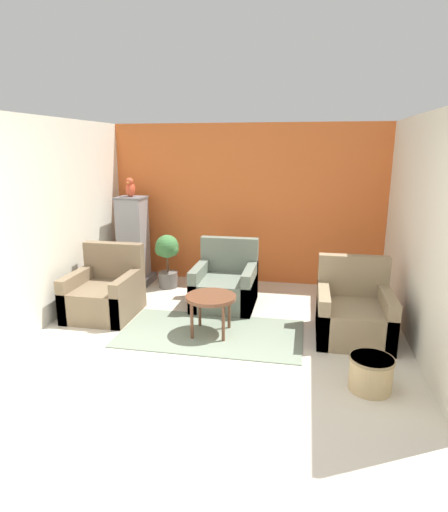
{
  "coord_description": "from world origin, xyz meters",
  "views": [
    {
      "loc": [
        0.91,
        -2.92,
        2.06
      ],
      "look_at": [
        0.0,
        1.76,
        0.84
      ],
      "focal_mm": 30.0,
      "sensor_mm": 36.0,
      "label": 1
    }
  ],
  "objects_px": {
    "armchair_right": "(353,314)",
    "parrot": "(130,188)",
    "armchair_middle": "(225,286)",
    "armchair_left": "(105,294)",
    "wicker_basket": "(371,372)",
    "potted_plant": "(167,256)",
    "birdcage": "(133,243)",
    "coffee_table": "(211,300)"
  },
  "relations": [
    {
      "from": "birdcage",
      "to": "wicker_basket",
      "type": "relative_size",
      "value": 3.5
    },
    {
      "from": "birdcage",
      "to": "wicker_basket",
      "type": "height_order",
      "value": "birdcage"
    },
    {
      "from": "birdcage",
      "to": "parrot",
      "type": "bearing_deg",
      "value": 90.0
    },
    {
      "from": "armchair_middle",
      "to": "birdcage",
      "type": "distance_m",
      "value": 1.75
    },
    {
      "from": "birdcage",
      "to": "potted_plant",
      "type": "distance_m",
      "value": 0.6
    },
    {
      "from": "armchair_middle",
      "to": "potted_plant",
      "type": "distance_m",
      "value": 1.16
    },
    {
      "from": "parrot",
      "to": "wicker_basket",
      "type": "xyz_separation_m",
      "value": [
        3.2,
        -2.48,
        -1.31
      ]
    },
    {
      "from": "birdcage",
      "to": "wicker_basket",
      "type": "bearing_deg",
      "value": -37.8
    },
    {
      "from": "armchair_right",
      "to": "parrot",
      "type": "bearing_deg",
      "value": 156.14
    },
    {
      "from": "armchair_left",
      "to": "armchair_middle",
      "type": "bearing_deg",
      "value": 23.22
    },
    {
      "from": "birdcage",
      "to": "armchair_right",
      "type": "bearing_deg",
      "value": -23.82
    },
    {
      "from": "potted_plant",
      "to": "birdcage",
      "type": "bearing_deg",
      "value": 168.53
    },
    {
      "from": "armchair_middle",
      "to": "potted_plant",
      "type": "relative_size",
      "value": 1.07
    },
    {
      "from": "birdcage",
      "to": "parrot",
      "type": "distance_m",
      "value": 0.84
    },
    {
      "from": "armchair_middle",
      "to": "armchair_left",
      "type": "bearing_deg",
      "value": -156.78
    },
    {
      "from": "armchair_right",
      "to": "armchair_middle",
      "type": "xyz_separation_m",
      "value": [
        -1.58,
        0.7,
        0.0
      ]
    },
    {
      "from": "armchair_left",
      "to": "armchair_middle",
      "type": "relative_size",
      "value": 1.0
    },
    {
      "from": "armchair_right",
      "to": "armchair_middle",
      "type": "height_order",
      "value": "same"
    },
    {
      "from": "armchair_middle",
      "to": "parrot",
      "type": "bearing_deg",
      "value": 156.3
    },
    {
      "from": "armchair_middle",
      "to": "wicker_basket",
      "type": "relative_size",
      "value": 2.25
    },
    {
      "from": "armchair_left",
      "to": "armchair_middle",
      "type": "xyz_separation_m",
      "value": [
        1.42,
        0.61,
        0.0
      ]
    },
    {
      "from": "armchair_left",
      "to": "armchair_middle",
      "type": "height_order",
      "value": "same"
    },
    {
      "from": "birdcage",
      "to": "wicker_basket",
      "type": "distance_m",
      "value": 4.07
    },
    {
      "from": "armchair_right",
      "to": "potted_plant",
      "type": "bearing_deg",
      "value": 153.67
    },
    {
      "from": "coffee_table",
      "to": "parrot",
      "type": "height_order",
      "value": "parrot"
    },
    {
      "from": "armchair_right",
      "to": "wicker_basket",
      "type": "height_order",
      "value": "armchair_right"
    },
    {
      "from": "armchair_left",
      "to": "armchair_right",
      "type": "relative_size",
      "value": 1.0
    },
    {
      "from": "coffee_table",
      "to": "parrot",
      "type": "distance_m",
      "value": 2.51
    },
    {
      "from": "coffee_table",
      "to": "parrot",
      "type": "xyz_separation_m",
      "value": [
        -1.58,
        1.63,
        1.06
      ]
    },
    {
      "from": "armchair_middle",
      "to": "wicker_basket",
      "type": "xyz_separation_m",
      "value": [
        1.63,
        -1.8,
        -0.11
      ]
    },
    {
      "from": "birdcage",
      "to": "potted_plant",
      "type": "bearing_deg",
      "value": -11.47
    },
    {
      "from": "armchair_right",
      "to": "parrot",
      "type": "relative_size",
      "value": 2.99
    },
    {
      "from": "potted_plant",
      "to": "wicker_basket",
      "type": "relative_size",
      "value": 2.1
    },
    {
      "from": "coffee_table",
      "to": "potted_plant",
      "type": "distance_m",
      "value": 1.81
    },
    {
      "from": "coffee_table",
      "to": "armchair_middle",
      "type": "distance_m",
      "value": 0.95
    },
    {
      "from": "birdcage",
      "to": "armchair_middle",
      "type": "bearing_deg",
      "value": -23.62
    },
    {
      "from": "coffee_table",
      "to": "armchair_right",
      "type": "bearing_deg",
      "value": 8.58
    },
    {
      "from": "armchair_left",
      "to": "wicker_basket",
      "type": "bearing_deg",
      "value": -21.22
    },
    {
      "from": "parrot",
      "to": "armchair_right",
      "type": "bearing_deg",
      "value": -23.86
    },
    {
      "from": "armchair_right",
      "to": "parrot",
      "type": "distance_m",
      "value": 3.64
    },
    {
      "from": "armchair_middle",
      "to": "parrot",
      "type": "distance_m",
      "value": 2.09
    },
    {
      "from": "coffee_table",
      "to": "wicker_basket",
      "type": "xyz_separation_m",
      "value": [
        1.61,
        -0.86,
        -0.24
      ]
    }
  ]
}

